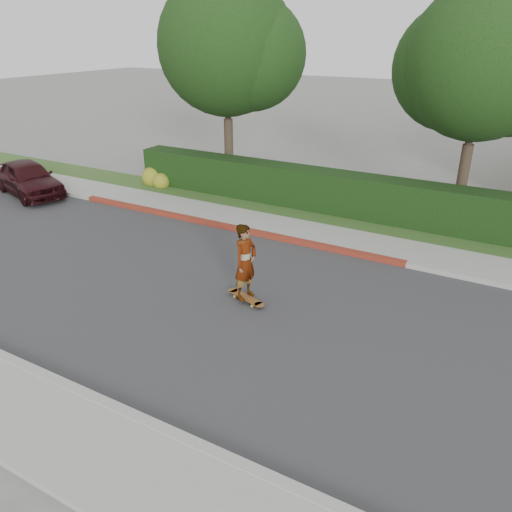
# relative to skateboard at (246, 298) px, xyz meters

# --- Properties ---
(ground) EXTENTS (120.00, 120.00, 0.00)m
(ground) POSITION_rel_skateboard_xyz_m (1.89, -0.28, -0.10)
(ground) COLOR slate
(ground) RESTS_ON ground
(road) EXTENTS (60.00, 8.00, 0.01)m
(road) POSITION_rel_skateboard_xyz_m (1.89, -0.28, -0.10)
(road) COLOR #2D2D30
(road) RESTS_ON ground
(curb_near) EXTENTS (60.00, 0.20, 0.15)m
(curb_near) POSITION_rel_skateboard_xyz_m (1.89, -4.38, -0.03)
(curb_near) COLOR #9E9E99
(curb_near) RESTS_ON ground
(sidewalk_near) EXTENTS (60.00, 1.60, 0.12)m
(sidewalk_near) POSITION_rel_skateboard_xyz_m (1.89, -5.28, -0.04)
(sidewalk_near) COLOR gray
(sidewalk_near) RESTS_ON ground
(curb_far) EXTENTS (60.00, 0.20, 0.15)m
(curb_far) POSITION_rel_skateboard_xyz_m (1.89, 3.82, -0.03)
(curb_far) COLOR #9E9E99
(curb_far) RESTS_ON ground
(curb_red_section) EXTENTS (12.00, 0.21, 0.15)m
(curb_red_section) POSITION_rel_skateboard_xyz_m (-3.11, 3.82, -0.03)
(curb_red_section) COLOR maroon
(curb_red_section) RESTS_ON ground
(sidewalk_far) EXTENTS (60.00, 1.60, 0.12)m
(sidewalk_far) POSITION_rel_skateboard_xyz_m (1.89, 4.72, -0.04)
(sidewalk_far) COLOR gray
(sidewalk_far) RESTS_ON ground
(planting_strip) EXTENTS (60.00, 1.60, 0.10)m
(planting_strip) POSITION_rel_skateboard_xyz_m (1.89, 6.32, -0.05)
(planting_strip) COLOR #2D4C1E
(planting_strip) RESTS_ON ground
(hedge) EXTENTS (15.00, 1.00, 1.50)m
(hedge) POSITION_rel_skateboard_xyz_m (-1.11, 6.92, 0.65)
(hedge) COLOR black
(hedge) RESTS_ON ground
(flowering_shrub) EXTENTS (1.40, 1.00, 0.90)m
(flowering_shrub) POSITION_rel_skateboard_xyz_m (-8.12, 6.45, 0.23)
(flowering_shrub) COLOR #2D4C19
(flowering_shrub) RESTS_ON ground
(tree_left) EXTENTS (5.99, 5.21, 8.00)m
(tree_left) POSITION_rel_skateboard_xyz_m (-5.62, 8.40, 5.16)
(tree_left) COLOR #33261C
(tree_left) RESTS_ON ground
(tree_center) EXTENTS (5.66, 4.84, 7.44)m
(tree_center) POSITION_rel_skateboard_xyz_m (3.38, 8.90, 4.80)
(tree_center) COLOR #33261C
(tree_center) RESTS_ON ground
(skateboard) EXTENTS (1.20, 0.58, 0.11)m
(skateboard) POSITION_rel_skateboard_xyz_m (0.00, 0.00, 0.00)
(skateboard) COLOR gold
(skateboard) RESTS_ON ground
(skateboarder) EXTENTS (0.53, 0.73, 1.85)m
(skateboarder) POSITION_rel_skateboard_xyz_m (0.00, 0.00, 0.94)
(skateboarder) COLOR white
(skateboarder) RESTS_ON skateboard
(car_maroon) EXTENTS (4.25, 2.72, 1.35)m
(car_maroon) POSITION_rel_skateboard_xyz_m (-11.70, 3.16, 0.57)
(car_maroon) COLOR black
(car_maroon) RESTS_ON ground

